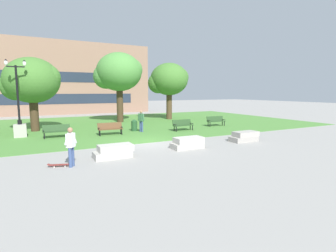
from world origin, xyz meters
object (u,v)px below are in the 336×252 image
object	(u,v)px
park_bench_far_left	(216,120)
trash_bin	(134,125)
person_skateboarder	(71,145)
person_bystander_near_lawn	(141,120)
concrete_block_center	(114,151)
lamp_post_right	(20,122)
park_bench_near_left	(183,124)
park_bench_far_right	(57,130)
skateboard	(60,165)
concrete_block_left	(188,143)
concrete_block_right	(244,137)
park_bench_near_right	(110,128)

from	to	relation	value
park_bench_far_left	trash_bin	bearing A→B (deg)	175.84
person_skateboarder	person_bystander_near_lawn	size ratio (longest dim) A/B	1.00
concrete_block_center	person_bystander_near_lawn	xyz separation A→B (m)	(4.25, 7.03, 0.68)
lamp_post_right	park_bench_near_left	bearing A→B (deg)	-13.03
park_bench_far_right	trash_bin	xyz separation A→B (m)	(5.89, 0.47, -0.04)
park_bench_near_left	skateboard	bearing A→B (deg)	-147.05
person_skateboarder	concrete_block_left	bearing A→B (deg)	7.28
concrete_block_center	lamp_post_right	bearing A→B (deg)	115.84
park_bench_far_right	trash_bin	size ratio (longest dim) A/B	1.88
concrete_block_center	park_bench_far_right	xyz separation A→B (m)	(-1.99, 7.24, 0.23)
concrete_block_right	skateboard	world-z (taller)	concrete_block_right
park_bench_near_right	concrete_block_center	bearing A→B (deg)	-103.82
park_bench_near_right	park_bench_far_left	size ratio (longest dim) A/B	1.00
concrete_block_center	lamp_post_right	world-z (taller)	lamp_post_right
concrete_block_left	trash_bin	bearing A→B (deg)	93.21
park_bench_far_right	park_bench_near_right	bearing A→B (deg)	-9.05
park_bench_near_left	park_bench_far_left	bearing A→B (deg)	14.53
trash_bin	person_bystander_near_lawn	distance (m)	0.90
lamp_post_right	trash_bin	size ratio (longest dim) A/B	5.61
person_skateboarder	park_bench_far_left	distance (m)	15.87
concrete_block_right	concrete_block_left	bearing A→B (deg)	-178.65
park_bench_near_left	lamp_post_right	world-z (taller)	lamp_post_right
concrete_block_center	person_skateboarder	world-z (taller)	person_skateboarder
concrete_block_center	concrete_block_right	size ratio (longest dim) A/B	0.99
skateboard	park_bench_near_right	xyz separation A→B (m)	(4.14, 7.11, 0.45)
park_bench_far_right	lamp_post_right	bearing A→B (deg)	145.93
concrete_block_center	park_bench_far_right	world-z (taller)	park_bench_far_right
concrete_block_left	park_bench_far_left	xyz separation A→B (m)	(7.42, 7.01, 0.23)
concrete_block_left	skateboard	size ratio (longest dim) A/B	1.77
person_skateboarder	park_bench_near_left	bearing A→B (deg)	35.12
concrete_block_center	trash_bin	distance (m)	8.64
concrete_block_right	person_bystander_near_lawn	xyz separation A→B (m)	(-4.47, 6.80, 0.68)
park_bench_near_left	park_bench_near_right	size ratio (longest dim) A/B	1.00
concrete_block_left	park_bench_far_right	world-z (taller)	park_bench_far_right
person_skateboarder	park_bench_far_right	distance (m)	7.94
concrete_block_right	park_bench_near_right	world-z (taller)	park_bench_near_right
concrete_block_right	trash_bin	size ratio (longest dim) A/B	1.97
skateboard	trash_bin	bearing A→B (deg)	51.88
lamp_post_right	trash_bin	world-z (taller)	lamp_post_right
person_bystander_near_lawn	concrete_block_left	bearing A→B (deg)	-89.33
concrete_block_right	person_bystander_near_lawn	distance (m)	8.16
concrete_block_right	skateboard	size ratio (longest dim) A/B	1.84
park_bench_near_right	lamp_post_right	xyz separation A→B (m)	(-5.88, 2.10, 0.56)
trash_bin	concrete_block_right	bearing A→B (deg)	-57.22
person_skateboarder	skateboard	world-z (taller)	person_skateboarder
park_bench_far_left	concrete_block_right	bearing A→B (deg)	-113.70
person_skateboarder	park_bench_near_left	size ratio (longest dim) A/B	0.93
park_bench_far_left	trash_bin	distance (m)	7.87
park_bench_near_right	park_bench_far_right	size ratio (longest dim) A/B	1.01
person_bystander_near_lawn	park_bench_near_left	bearing A→B (deg)	-16.82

